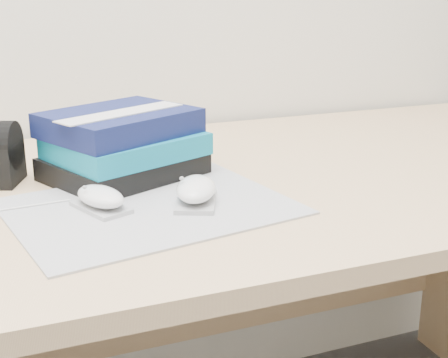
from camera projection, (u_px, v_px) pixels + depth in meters
name	position (u px, v px, depth m)	size (l,w,h in m)	color
desk	(227.00, 278.00, 1.23)	(1.60, 0.80, 0.73)	tan
mousepad	(149.00, 207.00, 0.93)	(0.40, 0.31, 0.00)	gray
mouse_rear	(101.00, 198.00, 0.91)	(0.08, 0.11, 0.04)	#B0B0B3
mouse_front	(196.00, 191.00, 0.94)	(0.10, 0.12, 0.04)	#A6A5A8
book_stack	(123.00, 145.00, 1.06)	(0.29, 0.27, 0.12)	black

